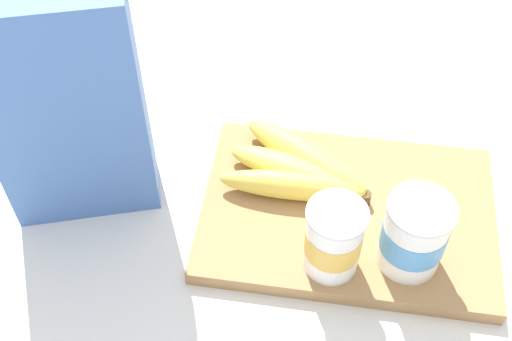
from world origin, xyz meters
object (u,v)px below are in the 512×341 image
at_px(cereal_box, 66,108).
at_px(yogurt_cup_front, 414,235).
at_px(yogurt_cup_back, 334,239).
at_px(cutting_board, 348,213).
at_px(banana_bunch, 299,169).

distance_m(cereal_box, yogurt_cup_front, 0.40).
xyz_separation_m(cereal_box, yogurt_cup_back, (-0.30, 0.07, -0.08)).
distance_m(cutting_board, banana_bunch, 0.08).
xyz_separation_m(cutting_board, banana_bunch, (0.06, -0.04, 0.03)).
bearing_deg(yogurt_cup_back, cutting_board, -101.43).
bearing_deg(yogurt_cup_front, yogurt_cup_back, 11.89).
bearing_deg(cereal_box, yogurt_cup_back, 148.61).
xyz_separation_m(cutting_board, cereal_box, (0.32, 0.01, 0.14)).
xyz_separation_m(yogurt_cup_front, banana_bunch, (0.13, -0.10, -0.03)).
bearing_deg(cutting_board, yogurt_cup_back, 78.57).
distance_m(yogurt_cup_front, banana_bunch, 0.17).
height_order(yogurt_cup_front, banana_bunch, yogurt_cup_front).
relative_size(cutting_board, yogurt_cup_back, 3.70).
distance_m(yogurt_cup_front, yogurt_cup_back, 0.09).
relative_size(cutting_board, banana_bunch, 1.87).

